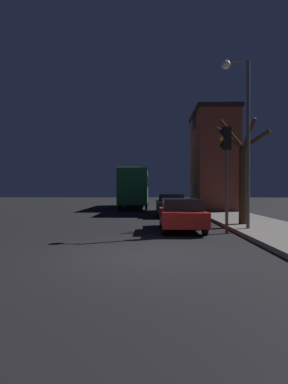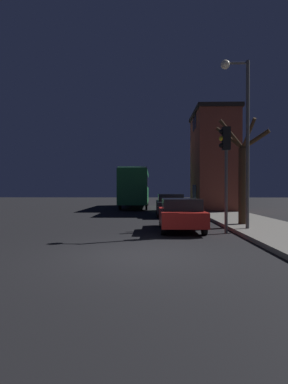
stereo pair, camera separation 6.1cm
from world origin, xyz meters
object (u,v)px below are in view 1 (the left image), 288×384
streetlamp (242,121)px  car_mid_lane (170,204)px  bare_tree (243,174)px  car_near_lane (181,214)px  traffic_light (226,157)px  bus (135,185)px

streetlamp → car_mid_lane: (-2.41, 7.17, -3.70)m
bare_tree → car_near_lane: bearing=-157.5°
streetlamp → bare_tree: bearing=71.9°
car_mid_lane → traffic_light: bearing=-77.6°
streetlamp → bus: streetlamp is taller
traffic_light → bus: (-4.41, 16.97, -0.85)m
car_near_lane → car_mid_lane: (-0.01, 6.82, 0.06)m
bare_tree → car_mid_lane: size_ratio=1.14×
bare_tree → streetlamp: bearing=-108.1°
streetlamp → bare_tree: streetlamp is taller
streetlamp → car_near_lane: streetlamp is taller
bare_tree → bus: bearing=110.7°
traffic_light → bare_tree: (1.25, 1.98, -0.55)m
car_mid_lane → car_near_lane: bearing=-89.9°
bus → car_near_lane: size_ratio=2.65×
car_near_lane → traffic_light: bearing=-25.0°
car_mid_lane → bare_tree: bearing=-62.5°
streetlamp → car_near_lane: size_ratio=1.74×
car_near_lane → bus: bearing=99.7°
traffic_light → car_near_lane: size_ratio=1.07×
bus → car_mid_lane: 9.86m
car_near_lane → bare_tree: bearing=22.5°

